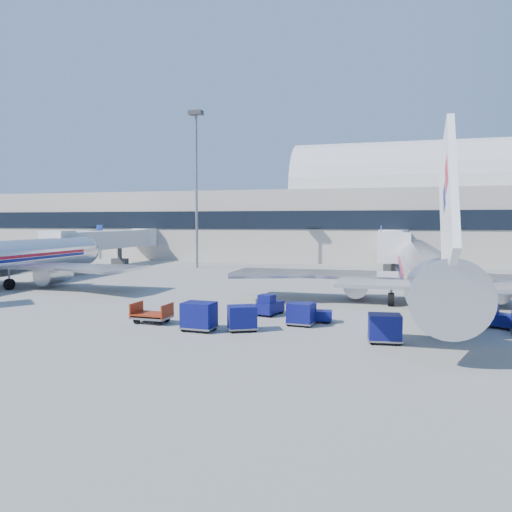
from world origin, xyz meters
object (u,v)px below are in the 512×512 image
(tug_left, at_px, (269,305))
(airliner_main, at_px, (425,270))
(cart_train_a, at_px, (301,314))
(cart_train_b, at_px, (242,318))
(cart_open_red, at_px, (152,316))
(tug_right, at_px, (496,317))
(tug_lead, at_px, (316,313))
(cart_train_c, at_px, (199,316))
(jetbridge_near, at_px, (393,243))
(jetbridge_mid, at_px, (112,240))
(mast_west, at_px, (196,166))
(cart_solo_near, at_px, (385,328))

(tug_left, bearing_deg, airliner_main, -42.37)
(airliner_main, height_order, cart_train_a, airliner_main)
(cart_train_b, xyz_separation_m, cart_open_red, (-6.54, 0.78, -0.37))
(airliner_main, distance_m, tug_right, 8.80)
(tug_lead, bearing_deg, cart_train_c, -151.21)
(jetbridge_near, bearing_deg, cart_train_b, -103.18)
(airliner_main, height_order, jetbridge_mid, airliner_main)
(cart_train_a, height_order, cart_train_b, cart_train_b)
(tug_left, bearing_deg, jetbridge_near, 0.03)
(jetbridge_mid, xyz_separation_m, tug_right, (48.33, -33.86, -3.24))
(airliner_main, height_order, mast_west, mast_west)
(cart_solo_near, bearing_deg, cart_open_red, 167.31)
(cart_solo_near, distance_m, cart_open_red, 15.26)
(jetbridge_near, xyz_separation_m, cart_train_c, (-11.76, -39.81, -2.97))
(cart_train_a, height_order, cart_open_red, cart_train_a)
(cart_train_a, xyz_separation_m, cart_open_red, (-9.78, -1.72, -0.33))
(mast_west, bearing_deg, cart_train_a, -58.82)
(tug_right, bearing_deg, airliner_main, 144.19)
(tug_lead, xyz_separation_m, cart_train_b, (-4.03, -3.89, 0.25))
(tug_right, height_order, cart_open_red, tug_right)
(jetbridge_mid, relative_size, cart_solo_near, 13.65)
(airliner_main, xyz_separation_m, cart_train_b, (-11.56, -12.83, -2.08))
(airliner_main, relative_size, cart_open_red, 14.63)
(jetbridge_near, relative_size, cart_solo_near, 13.65)
(jetbridge_mid, xyz_separation_m, cart_train_a, (36.08, -36.63, -3.13))
(airliner_main, xyz_separation_m, mast_west, (-30.00, 25.49, 11.87))
(mast_west, xyz_separation_m, cart_open_red, (11.90, -37.55, -14.32))
(jetbridge_mid, height_order, tug_right, jetbridge_mid)
(cart_train_a, bearing_deg, tug_left, 138.86)
(jetbridge_mid, xyz_separation_m, cart_open_red, (26.30, -38.36, -3.45))
(cart_train_c, height_order, cart_open_red, cart_train_c)
(tug_left, distance_m, cart_train_b, 5.61)
(cart_open_red, bearing_deg, airliner_main, 36.51)
(cart_open_red, bearing_deg, jetbridge_mid, 127.29)
(jetbridge_near, bearing_deg, tug_right, -79.41)
(jetbridge_mid, relative_size, mast_west, 1.22)
(tug_lead, bearing_deg, airliner_main, 44.22)
(tug_left, bearing_deg, mast_west, 44.59)
(jetbridge_mid, relative_size, tug_right, 10.61)
(cart_train_a, xyz_separation_m, cart_train_c, (-5.84, -3.17, 0.16))
(tug_lead, bearing_deg, tug_left, 149.19)
(airliner_main, bearing_deg, cart_train_b, -132.02)
(jetbridge_near, distance_m, tug_right, 34.60)
(airliner_main, bearing_deg, jetbridge_mid, 149.36)
(airliner_main, height_order, cart_solo_near, airliner_main)
(mast_west, height_order, cart_solo_near, mast_west)
(cart_train_a, bearing_deg, jetbridge_near, 86.98)
(tug_right, xyz_separation_m, cart_solo_near, (-6.87, -6.15, 0.19))
(cart_train_a, relative_size, cart_train_b, 0.82)
(jetbridge_near, xyz_separation_m, cart_train_b, (-9.16, -39.14, -3.08))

